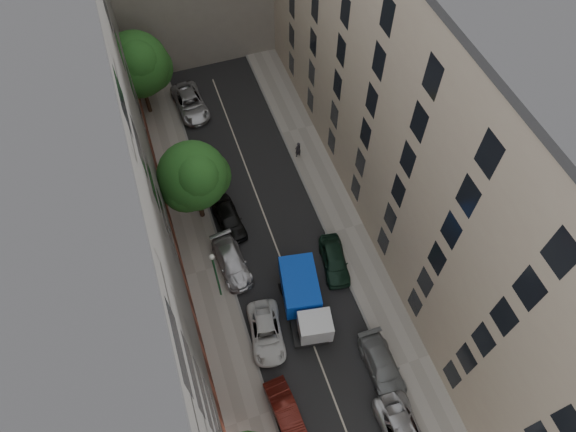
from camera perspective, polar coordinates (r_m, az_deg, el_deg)
name	(u,v)px	position (r m, az deg, el deg)	size (l,w,h in m)	color
ground	(277,250)	(38.74, -1.20, -3.75)	(120.00, 120.00, 0.00)	#4C4C49
road_surface	(277,249)	(38.73, -1.20, -3.74)	(8.00, 44.00, 0.02)	black
sidewalk_left	(206,270)	(38.28, -9.09, -5.95)	(3.00, 44.00, 0.15)	gray
sidewalk_right	(345,229)	(39.82, 6.34, -1.46)	(3.00, 44.00, 0.15)	gray
building_left	(85,215)	(30.49, -21.59, 0.09)	(8.00, 44.00, 20.00)	#504D4B
building_right	(440,121)	(34.21, 16.56, 10.04)	(8.00, 44.00, 20.00)	tan
tarp_truck	(304,298)	(35.28, 1.78, -9.14)	(3.24, 6.18, 2.70)	black
car_left_1	(286,411)	(33.74, -0.27, -20.83)	(1.43, 4.11, 1.35)	#501510
car_left_2	(266,333)	(35.26, -2.42, -12.82)	(2.15, 4.66, 1.30)	silver
car_left_3	(232,262)	(37.64, -6.27, -5.12)	(1.95, 4.78, 1.39)	#B8B7BC
car_left_4	(229,219)	(39.57, -6.62, -0.28)	(1.77, 4.40, 1.50)	black
car_left_5	(205,167)	(42.93, -9.23, 5.43)	(1.50, 4.31, 1.42)	black
car_left_6	(190,103)	(48.16, -10.81, 12.23)	(2.46, 5.33, 1.48)	#B4B5B9
car_right_1	(382,366)	(34.99, 10.43, -16.09)	(1.91, 4.70, 1.36)	slate
car_right_2	(334,260)	(37.60, 5.18, -4.92)	(1.74, 4.31, 1.47)	black
tree_mid	(195,178)	(36.84, -10.32, 4.19)	(5.30, 5.02, 7.49)	#382619
tree_far	(138,67)	(45.71, -16.33, 15.64)	(5.69, 5.48, 7.97)	#382619
lamp_post	(215,271)	(34.05, -8.07, -6.10)	(0.36, 0.36, 5.60)	#164F29
pedestrian	(298,149)	(43.26, 1.12, 7.40)	(0.59, 0.38, 1.61)	black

